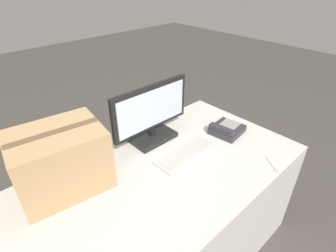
# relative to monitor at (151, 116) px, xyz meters

# --- Properties ---
(office_desk) EXTENTS (1.80, 0.90, 0.74)m
(office_desk) POSITION_rel_monitor_xyz_m (-0.24, -0.29, -0.54)
(office_desk) COLOR beige
(office_desk) RESTS_ON ground_plane
(monitor) EXTENTS (0.56, 0.20, 0.37)m
(monitor) POSITION_rel_monitor_xyz_m (0.00, 0.00, 0.00)
(monitor) COLOR black
(monitor) RESTS_ON office_desk
(keyboard) EXTENTS (0.41, 0.16, 0.03)m
(keyboard) POSITION_rel_monitor_xyz_m (0.03, -0.27, -0.16)
(keyboard) COLOR beige
(keyboard) RESTS_ON office_desk
(desk_phone) EXTENTS (0.22, 0.21, 0.07)m
(desk_phone) POSITION_rel_monitor_xyz_m (0.41, -0.29, -0.15)
(desk_phone) COLOR #2D2D33
(desk_phone) RESTS_ON office_desk
(spoon) EXTENTS (0.09, 0.13, 0.00)m
(spoon) POSITION_rel_monitor_xyz_m (0.31, -0.69, -0.17)
(spoon) COLOR #B2B2B7
(spoon) RESTS_ON office_desk
(cardboard_box) EXTENTS (0.46, 0.38, 0.32)m
(cardboard_box) POSITION_rel_monitor_xyz_m (-0.60, -0.02, -0.01)
(cardboard_box) COLOR tan
(cardboard_box) RESTS_ON office_desk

